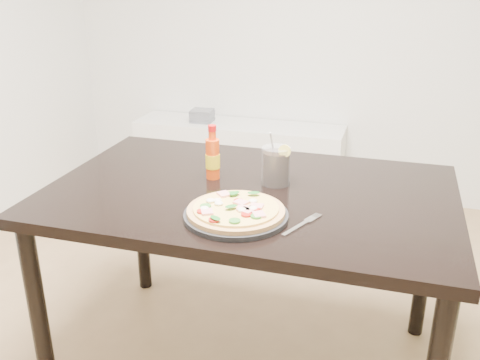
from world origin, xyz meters
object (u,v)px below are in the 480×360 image
(dining_table, at_px, (250,211))
(media_console, at_px, (239,159))
(plate, at_px, (236,216))
(pizza, at_px, (236,210))
(hot_sauce_bottle, at_px, (213,158))
(cola_cup, at_px, (276,167))
(fork, at_px, (303,224))

(dining_table, xyz_separation_m, media_console, (-0.54, 1.65, -0.42))
(dining_table, bearing_deg, plate, -84.92)
(pizza, bearing_deg, hot_sauce_bottle, 120.76)
(pizza, relative_size, cola_cup, 1.57)
(cola_cup, height_order, media_console, cola_cup)
(pizza, xyz_separation_m, hot_sauce_bottle, (-0.18, 0.30, 0.05))
(media_console, bearing_deg, pizza, -73.54)
(plate, bearing_deg, pizza, -122.05)
(plate, distance_m, hot_sauce_bottle, 0.36)
(fork, bearing_deg, hot_sauce_bottle, 167.64)
(fork, height_order, media_console, fork)
(cola_cup, bearing_deg, dining_table, -133.34)
(plate, height_order, fork, plate)
(fork, xyz_separation_m, media_console, (-0.76, 1.87, -0.50))
(dining_table, height_order, pizza, pizza)
(plate, distance_m, media_console, 2.02)
(plate, relative_size, cola_cup, 1.68)
(dining_table, distance_m, hot_sauce_bottle, 0.24)
(dining_table, bearing_deg, fork, -44.32)
(hot_sauce_bottle, xyz_separation_m, fork, (0.39, -0.29, -0.08))
(plate, height_order, cola_cup, cola_cup)
(plate, relative_size, hot_sauce_bottle, 1.62)
(cola_cup, bearing_deg, plate, -99.63)
(hot_sauce_bottle, bearing_deg, media_console, 103.41)
(pizza, relative_size, hot_sauce_bottle, 1.51)
(pizza, xyz_separation_m, media_console, (-0.56, 1.88, -0.53))
(cola_cup, relative_size, fork, 1.08)
(plate, relative_size, pizza, 1.07)
(plate, xyz_separation_m, cola_cup, (0.05, 0.31, 0.06))
(cola_cup, relative_size, media_console, 0.14)
(hot_sauce_bottle, bearing_deg, dining_table, -22.38)
(hot_sauce_bottle, relative_size, fork, 1.12)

